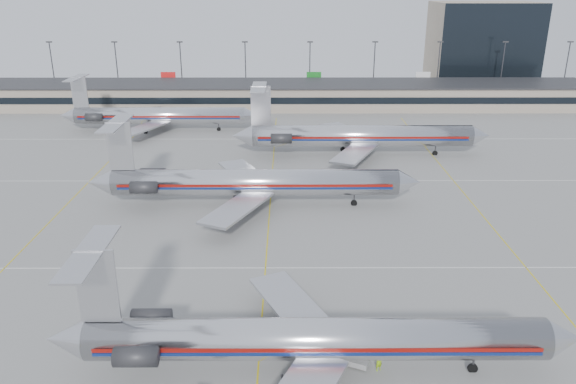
{
  "coord_description": "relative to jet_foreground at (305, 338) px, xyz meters",
  "views": [
    {
      "loc": [
        2.42,
        -47.2,
        30.93
      ],
      "look_at": [
        2.63,
        22.79,
        4.5
      ],
      "focal_mm": 35.0,
      "sensor_mm": 36.0,
      "label": 1
    }
  ],
  "objects": [
    {
      "name": "apron_markings",
      "position": [
        -3.96,
        18.31,
        -3.35
      ],
      "size": [
        160.0,
        0.15,
        0.02
      ],
      "primitive_type": "cube",
      "color": "silver",
      "rests_on": "ground"
    },
    {
      "name": "jet_third_row",
      "position": [
        11.56,
        62.73,
        0.47
      ],
      "size": [
        48.19,
        29.64,
        13.18
      ],
      "color": "silver",
      "rests_on": "ground"
    },
    {
      "name": "jet_second_row",
      "position": [
        -7.03,
        37.46,
        0.3
      ],
      "size": [
        48.14,
        28.35,
        12.6
      ],
      "color": "silver",
      "rests_on": "ground"
    },
    {
      "name": "ground",
      "position": [
        -3.96,
        8.31,
        -3.36
      ],
      "size": [
        260.0,
        260.0,
        0.0
      ],
      "primitive_type": "plane",
      "color": "gray",
      "rests_on": "ground"
    },
    {
      "name": "light_mast_row",
      "position": [
        -3.96,
        120.31,
        5.22
      ],
      "size": [
        163.6,
        0.4,
        15.28
      ],
      "color": "#38383D",
      "rests_on": "ground"
    },
    {
      "name": "ramp_worker_far",
      "position": [
        2.16,
        -0.29,
        -2.6
      ],
      "size": [
        0.84,
        0.71,
        1.51
      ],
      "primitive_type": "imported",
      "rotation": [
        0.0,
        0.0,
        -0.21
      ],
      "color": "#BEDD14",
      "rests_on": "ground"
    },
    {
      "name": "ramp_worker_near",
      "position": [
        6.27,
        0.21,
        -2.53
      ],
      "size": [
        0.72,
        0.62,
        1.66
      ],
      "primitive_type": "imported",
      "rotation": [
        0.0,
        0.0,
        0.46
      ],
      "color": "#97D113",
      "rests_on": "ground"
    },
    {
      "name": "belt_loader",
      "position": [
        3.83,
        1.15,
        -2.75
      ],
      "size": [
        4.43,
        2.7,
        2.28
      ],
      "rotation": [
        0.0,
        0.0,
        -0.42
      ],
      "color": "gray",
      "rests_on": "ground"
    },
    {
      "name": "jet_back_row",
      "position": [
        -29.94,
        81.25,
        0.09
      ],
      "size": [
        43.39,
        26.69,
        11.87
      ],
      "color": "silver",
      "rests_on": "ground"
    },
    {
      "name": "jet_foreground",
      "position": [
        0.0,
        0.0,
        0.0
      ],
      "size": [
        44.2,
        26.02,
        11.57
      ],
      "color": "silver",
      "rests_on": "ground"
    },
    {
      "name": "terminal",
      "position": [
        -3.96,
        106.28,
        -0.2
      ],
      "size": [
        162.0,
        17.0,
        6.25
      ],
      "color": "gray",
      "rests_on": "ground"
    },
    {
      "name": "distant_building",
      "position": [
        58.04,
        136.31,
        9.14
      ],
      "size": [
        30.0,
        20.0,
        25.0
      ],
      "primitive_type": "cube",
      "color": "tan",
      "rests_on": "ground"
    }
  ]
}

